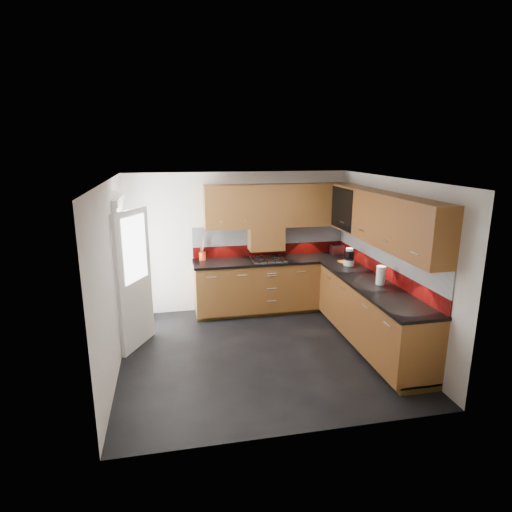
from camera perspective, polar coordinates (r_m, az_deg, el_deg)
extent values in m
cube|color=black|center=(6.17, 0.59, -12.79)|extent=(4.00, 3.80, 0.02)
cube|color=white|center=(5.50, 0.65, 10.65)|extent=(4.00, 3.80, 0.10)
cube|color=silver|center=(7.47, -2.36, 1.96)|extent=(4.00, 0.08, 2.64)
cube|color=silver|center=(4.05, 6.20, -9.15)|extent=(4.00, 0.08, 2.64)
cube|color=silver|center=(5.65, -19.00, -2.95)|extent=(0.08, 3.80, 2.64)
cube|color=silver|center=(6.40, 17.85, -0.87)|extent=(0.08, 3.80, 2.64)
cube|color=#5A3114|center=(7.45, 2.31, -3.87)|extent=(2.70, 0.60, 0.95)
cube|color=brown|center=(6.39, 15.10, -7.56)|extent=(0.60, 2.60, 0.95)
cube|color=#3F2E11|center=(7.62, 2.22, -6.83)|extent=(2.70, 0.54, 0.10)
cube|color=#3F2E11|center=(6.57, 15.09, -10.98)|extent=(0.54, 2.60, 0.10)
cube|color=black|center=(7.31, 2.28, -0.58)|extent=(2.72, 0.62, 0.04)
cube|color=black|center=(6.22, 15.36, -3.83)|extent=(0.62, 2.60, 0.04)
cube|color=#680B09|center=(7.56, 1.83, 0.87)|extent=(2.70, 0.02, 0.20)
cube|color=silver|center=(7.51, 1.85, 2.88)|extent=(2.70, 0.02, 0.34)
cube|color=#680B09|center=(6.59, 16.51, -1.79)|extent=(0.02, 3.20, 0.20)
cube|color=silver|center=(6.52, 16.68, 0.49)|extent=(0.02, 3.20, 0.34)
cube|color=#5A3114|center=(7.29, 2.93, 6.75)|extent=(2.50, 0.33, 0.72)
cube|color=brown|center=(6.20, 16.49, 4.82)|extent=(0.33, 2.87, 0.72)
cube|color=silver|center=(7.12, 2.09, 4.86)|extent=(1.80, 0.01, 0.16)
cube|color=silver|center=(6.13, 15.03, 2.81)|extent=(0.01, 2.00, 0.16)
cube|color=#5A3114|center=(7.34, 1.36, 2.38)|extent=(0.60, 0.33, 0.40)
cube|color=black|center=(7.05, 11.32, 6.23)|extent=(0.01, 0.80, 0.66)
cube|color=#FFD18C|center=(7.18, 13.61, 6.24)|extent=(0.01, 0.76, 0.64)
cube|color=black|center=(7.12, 12.62, 6.40)|extent=(0.29, 0.76, 0.01)
cylinder|color=black|center=(6.88, 13.52, 6.92)|extent=(0.07, 0.07, 0.16)
cylinder|color=black|center=(7.02, 13.00, 7.09)|extent=(0.07, 0.07, 0.16)
cylinder|color=white|center=(7.15, 12.51, 7.25)|extent=(0.07, 0.07, 0.16)
cylinder|color=black|center=(7.29, 12.03, 7.40)|extent=(0.07, 0.07, 0.16)
cube|color=white|center=(6.55, -17.24, -2.12)|extent=(0.06, 0.95, 2.04)
cube|color=white|center=(6.21, -15.87, -3.12)|extent=(0.42, 0.73, 1.98)
cube|color=white|center=(6.09, -15.88, 0.94)|extent=(0.28, 0.50, 0.90)
cube|color=silver|center=(7.27, 1.62, -0.41)|extent=(0.57, 0.49, 0.02)
torus|color=black|center=(7.13, 0.69, -0.52)|extent=(0.13, 0.13, 0.02)
torus|color=black|center=(7.19, 2.97, -0.39)|extent=(0.13, 0.13, 0.02)
torus|color=black|center=(7.35, 0.30, -0.05)|extent=(0.13, 0.13, 0.02)
torus|color=black|center=(7.41, 2.52, 0.06)|extent=(0.13, 0.13, 0.02)
cube|color=black|center=(7.05, 2.05, -0.81)|extent=(0.43, 0.04, 0.02)
cylinder|color=#E44415|center=(7.30, -7.16, -0.01)|extent=(0.11, 0.11, 0.13)
cylinder|color=#97613C|center=(7.27, -7.21, 1.30)|extent=(0.05, 0.01, 0.27)
cylinder|color=#97613C|center=(7.28, -7.14, 1.23)|extent=(0.05, 0.03, 0.25)
cylinder|color=#97613C|center=(7.27, -7.26, 1.36)|extent=(0.05, 0.03, 0.29)
cylinder|color=#97613C|center=(7.27, -7.09, 1.15)|extent=(0.04, 0.04, 0.23)
cylinder|color=#97613C|center=(7.27, -7.32, 1.24)|extent=(0.04, 0.05, 0.26)
cube|color=silver|center=(7.77, 10.78, 0.82)|extent=(0.24, 0.16, 0.16)
cube|color=black|center=(7.75, 10.81, 1.43)|extent=(0.18, 0.04, 0.01)
cube|color=black|center=(7.78, 10.72, 1.49)|extent=(0.18, 0.04, 0.01)
cylinder|color=white|center=(7.08, 12.28, -0.85)|extent=(0.17, 0.17, 0.09)
cylinder|color=black|center=(7.05, 12.33, 0.11)|extent=(0.16, 0.16, 0.15)
cylinder|color=white|center=(7.03, 12.37, 0.86)|extent=(0.11, 0.11, 0.04)
cylinder|color=white|center=(6.20, 16.30, -2.49)|extent=(0.14, 0.14, 0.26)
cube|color=orange|center=(7.27, 11.55, -0.73)|extent=(0.18, 0.17, 0.02)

